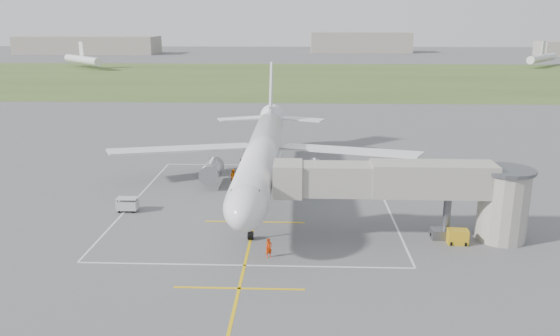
{
  "coord_description": "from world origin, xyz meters",
  "views": [
    {
      "loc": [
        4.56,
        -61.16,
        19.65
      ],
      "look_at": [
        2.31,
        -4.0,
        4.0
      ],
      "focal_mm": 35.0,
      "sensor_mm": 36.0,
      "label": 1
    }
  ],
  "objects_px": {
    "ramp_worker_wing": "(233,177)",
    "airliner": "(262,154)",
    "gpu_unit": "(458,237)",
    "baggage_cart": "(127,204)",
    "jet_bridge": "(423,189)",
    "ramp_worker_nose": "(269,248)"
  },
  "relations": [
    {
      "from": "jet_bridge",
      "to": "ramp_worker_nose",
      "type": "distance_m",
      "value": 15.13
    },
    {
      "from": "jet_bridge",
      "to": "baggage_cart",
      "type": "relative_size",
      "value": 10.83
    },
    {
      "from": "baggage_cart",
      "to": "ramp_worker_wing",
      "type": "xyz_separation_m",
      "value": [
        9.98,
        10.32,
        0.19
      ]
    },
    {
      "from": "gpu_unit",
      "to": "ramp_worker_wing",
      "type": "distance_m",
      "value": 28.6
    },
    {
      "from": "airliner",
      "to": "gpu_unit",
      "type": "bearing_deg",
      "value": -39.51
    },
    {
      "from": "airliner",
      "to": "baggage_cart",
      "type": "bearing_deg",
      "value": -149.18
    },
    {
      "from": "airliner",
      "to": "jet_bridge",
      "type": "distance_m",
      "value": 21.22
    },
    {
      "from": "airliner",
      "to": "ramp_worker_nose",
      "type": "xyz_separation_m",
      "value": [
        1.92,
        -19.08,
        -3.54
      ]
    },
    {
      "from": "baggage_cart",
      "to": "ramp_worker_nose",
      "type": "xyz_separation_m",
      "value": [
        15.6,
        -10.92,
        0.09
      ]
    },
    {
      "from": "ramp_worker_nose",
      "to": "gpu_unit",
      "type": "bearing_deg",
      "value": -21.57
    },
    {
      "from": "gpu_unit",
      "to": "ramp_worker_wing",
      "type": "height_order",
      "value": "ramp_worker_wing"
    },
    {
      "from": "jet_bridge",
      "to": "baggage_cart",
      "type": "bearing_deg",
      "value": 168.29
    },
    {
      "from": "airliner",
      "to": "gpu_unit",
      "type": "relative_size",
      "value": 24.8
    },
    {
      "from": "airliner",
      "to": "ramp_worker_wing",
      "type": "xyz_separation_m",
      "value": [
        -3.7,
        2.16,
        -3.44
      ]
    },
    {
      "from": "airliner",
      "to": "baggage_cart",
      "type": "height_order",
      "value": "airliner"
    },
    {
      "from": "jet_bridge",
      "to": "ramp_worker_wing",
      "type": "height_order",
      "value": "jet_bridge"
    },
    {
      "from": "baggage_cart",
      "to": "ramp_worker_wing",
      "type": "height_order",
      "value": "ramp_worker_wing"
    },
    {
      "from": "jet_bridge",
      "to": "ramp_worker_wing",
      "type": "distance_m",
      "value": 25.71
    },
    {
      "from": "baggage_cart",
      "to": "ramp_worker_nose",
      "type": "height_order",
      "value": "ramp_worker_nose"
    },
    {
      "from": "ramp_worker_wing",
      "to": "jet_bridge",
      "type": "bearing_deg",
      "value": -169.26
    },
    {
      "from": "ramp_worker_wing",
      "to": "airliner",
      "type": "bearing_deg",
      "value": -159.38
    },
    {
      "from": "gpu_unit",
      "to": "ramp_worker_nose",
      "type": "relative_size",
      "value": 1.1
    }
  ]
}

